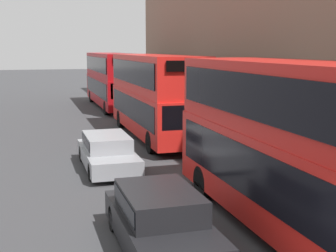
% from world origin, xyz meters
% --- Properties ---
extents(bus_leading, '(2.59, 10.34, 4.27)m').
position_xyz_m(bus_leading, '(1.60, 4.47, 2.36)').
color(bus_leading, red).
rests_on(bus_leading, ground).
extents(bus_second_in_queue, '(2.59, 10.37, 4.24)m').
position_xyz_m(bus_second_in_queue, '(1.60, 18.07, 2.34)').
color(bus_second_in_queue, red).
rests_on(bus_second_in_queue, ground).
extents(bus_third_in_queue, '(2.59, 11.47, 4.19)m').
position_xyz_m(bus_third_in_queue, '(1.60, 31.02, 2.32)').
color(bus_third_in_queue, '#A80F14').
rests_on(bus_third_in_queue, ground).
extents(car_dark_sedan, '(1.86, 4.42, 1.40)m').
position_xyz_m(car_dark_sedan, '(-1.80, 4.82, 0.74)').
color(car_dark_sedan, black).
rests_on(car_dark_sedan, ground).
extents(car_hatchback, '(1.80, 4.67, 1.31)m').
position_xyz_m(car_hatchback, '(-1.80, 12.41, 0.70)').
color(car_hatchback, gray).
rests_on(car_hatchback, ground).
extents(pedestrian, '(0.36, 0.36, 1.76)m').
position_xyz_m(pedestrian, '(3.91, 18.65, 0.82)').
color(pedestrian, maroon).
rests_on(pedestrian, ground).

